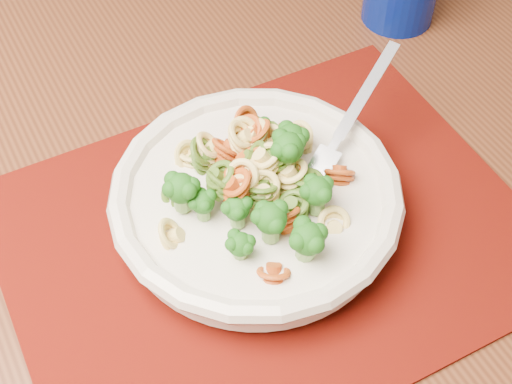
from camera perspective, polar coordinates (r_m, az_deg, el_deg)
name	(u,v)px	position (r m, az deg, el deg)	size (l,w,h in m)	color
dining_table	(179,286)	(0.73, -6.19, -7.51)	(1.47, 0.98, 0.76)	#582E18
placemat	(268,234)	(0.64, 0.94, -3.40)	(0.46, 0.35, 0.00)	#500F03
pasta_bowl	(256,199)	(0.63, 0.00, -0.59)	(0.26, 0.26, 0.05)	silver
pasta_broccoli_heap	(256,188)	(0.61, 0.00, 0.35)	(0.22, 0.22, 0.06)	#F2D177
fork	(324,161)	(0.64, 5.49, 2.49)	(0.19, 0.02, 0.01)	silver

